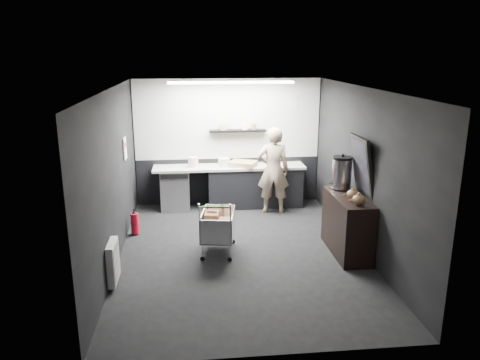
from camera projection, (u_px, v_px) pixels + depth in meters
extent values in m
plane|color=black|center=(241.00, 253.00, 7.80)|extent=(5.50, 5.50, 0.00)
plane|color=white|center=(242.00, 89.00, 7.08)|extent=(5.50, 5.50, 0.00)
plane|color=black|center=(228.00, 142.00, 10.08)|extent=(5.50, 0.00, 5.50)
plane|color=black|center=(270.00, 242.00, 4.81)|extent=(5.50, 0.00, 5.50)
plane|color=black|center=(113.00, 178.00, 7.24)|extent=(0.00, 5.50, 5.50)
plane|color=black|center=(363.00, 171.00, 7.64)|extent=(0.00, 5.50, 5.50)
cube|color=beige|center=(228.00, 119.00, 9.93)|extent=(3.95, 0.02, 1.70)
cube|color=black|center=(228.00, 180.00, 10.29)|extent=(3.95, 0.02, 1.00)
cube|color=black|center=(238.00, 131.00, 9.90)|extent=(1.20, 0.22, 0.04)
cylinder|color=silver|center=(293.00, 104.00, 9.98)|extent=(0.20, 0.03, 0.20)
cube|color=white|center=(125.00, 149.00, 8.44)|extent=(0.02, 0.30, 0.40)
cube|color=red|center=(125.00, 145.00, 8.42)|extent=(0.02, 0.22, 0.10)
cube|color=silver|center=(113.00, 262.00, 6.65)|extent=(0.10, 0.50, 0.60)
cube|color=white|center=(231.00, 83.00, 8.86)|extent=(2.40, 0.20, 0.04)
cube|color=black|center=(255.00, 187.00, 10.07)|extent=(2.00, 0.56, 0.85)
cube|color=#B6B7B1|center=(229.00, 167.00, 9.89)|extent=(3.20, 0.60, 0.05)
cube|color=#9EA0A5|center=(175.00, 189.00, 9.90)|extent=(0.60, 0.58, 0.85)
cube|color=black|center=(174.00, 177.00, 9.51)|extent=(0.56, 0.02, 0.10)
imported|color=beige|center=(273.00, 170.00, 9.54)|extent=(0.70, 0.50, 1.79)
cube|color=silver|center=(218.00, 236.00, 7.76)|extent=(0.64, 0.87, 0.02)
cube|color=silver|center=(203.00, 225.00, 7.68)|extent=(0.15, 0.79, 0.42)
cube|color=silver|center=(233.00, 224.00, 7.73)|extent=(0.15, 0.79, 0.42)
cube|color=silver|center=(220.00, 233.00, 7.33)|extent=(0.51, 0.10, 0.42)
cube|color=silver|center=(217.00, 216.00, 8.08)|extent=(0.51, 0.10, 0.42)
cylinder|color=silver|center=(206.00, 252.00, 7.43)|extent=(0.02, 0.02, 0.28)
cylinder|color=silver|center=(233.00, 251.00, 7.47)|extent=(0.02, 0.02, 0.28)
cylinder|color=silver|center=(205.00, 235.00, 8.12)|extent=(0.02, 0.02, 0.28)
cylinder|color=silver|center=(230.00, 234.00, 8.16)|extent=(0.02, 0.02, 0.28)
cylinder|color=#268E42|center=(219.00, 207.00, 7.15)|extent=(0.52, 0.12, 0.03)
cube|color=brown|center=(211.00, 223.00, 7.79)|extent=(0.27, 0.32, 0.36)
cube|color=brown|center=(227.00, 228.00, 7.62)|extent=(0.25, 0.29, 0.32)
cylinder|color=black|center=(206.00, 259.00, 7.46)|extent=(0.08, 0.04, 0.08)
cylinder|color=black|center=(205.00, 242.00, 8.15)|extent=(0.08, 0.04, 0.08)
cylinder|color=black|center=(233.00, 258.00, 7.50)|extent=(0.08, 0.04, 0.08)
cylinder|color=black|center=(230.00, 241.00, 8.19)|extent=(0.08, 0.04, 0.08)
cube|color=black|center=(347.00, 225.00, 7.69)|extent=(0.49, 1.30, 0.98)
cylinder|color=silver|center=(342.00, 174.00, 7.91)|extent=(0.33, 0.33, 0.50)
cylinder|color=black|center=(343.00, 158.00, 7.83)|extent=(0.33, 0.33, 0.04)
sphere|color=black|center=(343.00, 155.00, 7.82)|extent=(0.05, 0.05, 0.05)
ellipsoid|color=brown|center=(353.00, 194.00, 7.38)|extent=(0.20, 0.20, 0.16)
ellipsoid|color=brown|center=(359.00, 200.00, 7.12)|extent=(0.20, 0.20, 0.16)
cube|color=black|center=(362.00, 166.00, 7.50)|extent=(0.22, 0.76, 0.97)
cube|color=black|center=(361.00, 166.00, 7.50)|extent=(0.16, 0.65, 0.84)
cylinder|color=red|center=(135.00, 223.00, 8.52)|extent=(0.14, 0.14, 0.38)
cone|color=black|center=(134.00, 212.00, 8.46)|extent=(0.10, 0.10, 0.06)
cylinder|color=black|center=(134.00, 210.00, 8.45)|extent=(0.03, 0.03, 0.06)
cube|color=#A18956|center=(243.00, 164.00, 9.85)|extent=(0.65, 0.59, 0.11)
cylinder|color=silver|center=(193.00, 162.00, 9.78)|extent=(0.21, 0.21, 0.21)
cube|color=silver|center=(224.00, 163.00, 9.80)|extent=(0.25, 0.22, 0.18)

